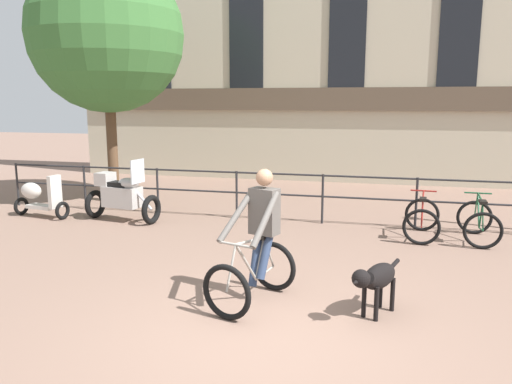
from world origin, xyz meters
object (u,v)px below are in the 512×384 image
parked_bicycle_mid_left (479,222)px  parked_scooter (39,197)px  cyclist_with_bike (257,243)px  dog (376,278)px  parked_motorcycle (121,195)px  parked_bicycle_near_lamp (422,219)px

parked_bicycle_mid_left → parked_scooter: (-9.09, -0.30, 0.10)m
cyclist_with_bike → parked_bicycle_mid_left: (3.26, 3.68, -0.41)m
cyclist_with_bike → dog: cyclist_with_bike is taller
cyclist_with_bike → parked_motorcycle: bearing=155.5°
cyclist_with_bike → parked_bicycle_mid_left: cyclist_with_bike is taller
parked_motorcycle → parked_bicycle_near_lamp: bearing=-79.8°
dog → parked_bicycle_mid_left: 4.19m
dog → parked_scooter: 8.11m
cyclist_with_bike → parked_scooter: size_ratio=1.28×
parked_motorcycle → parked_bicycle_mid_left: size_ratio=1.47×
dog → parked_motorcycle: size_ratio=0.58×
parked_scooter → parked_bicycle_mid_left: bearing=-79.8°
parked_motorcycle → parked_scooter: bearing=102.2°
dog → parked_bicycle_near_lamp: (0.78, 3.80, -0.11)m
dog → parked_motorcycle: bearing=174.5°
parked_bicycle_mid_left → parked_bicycle_near_lamp: bearing=1.7°
parked_bicycle_mid_left → parked_scooter: 9.10m
cyclist_with_bike → parked_scooter: bearing=167.5°
parked_bicycle_near_lamp → parked_bicycle_mid_left: 0.99m
cyclist_with_bike → dog: bearing=13.0°
parked_bicycle_near_lamp → parked_bicycle_mid_left: bearing=-175.4°
cyclist_with_bike → parked_bicycle_near_lamp: cyclist_with_bike is taller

